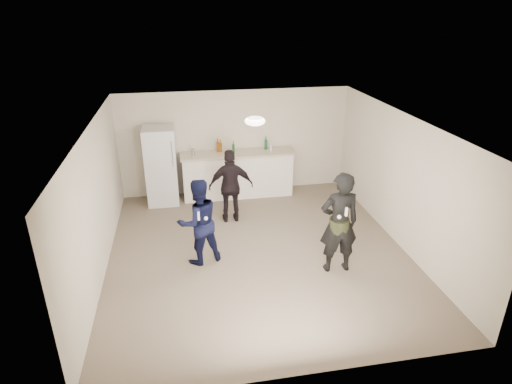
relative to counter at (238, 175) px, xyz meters
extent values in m
plane|color=#6B5B4C|center=(0.00, -2.67, -0.53)|extent=(6.00, 6.00, 0.00)
plane|color=silver|center=(0.00, -2.67, 1.98)|extent=(6.00, 6.00, 0.00)
plane|color=beige|center=(0.00, 0.33, 0.72)|extent=(6.00, 0.00, 6.00)
plane|color=beige|center=(0.00, -5.67, 0.72)|extent=(6.00, 0.00, 6.00)
plane|color=beige|center=(-2.75, -2.67, 0.72)|extent=(0.00, 6.00, 6.00)
plane|color=beige|center=(2.75, -2.67, 0.72)|extent=(0.00, 6.00, 6.00)
cube|color=white|center=(0.00, 0.00, 0.00)|extent=(2.60, 0.56, 1.05)
cube|color=beige|center=(0.00, 0.00, 0.55)|extent=(2.68, 0.64, 0.04)
cube|color=white|center=(-1.78, -0.07, 0.38)|extent=(0.70, 0.70, 1.80)
cylinder|color=white|center=(-1.50, -0.44, 0.78)|extent=(0.02, 0.02, 0.60)
ellipsoid|color=white|center=(0.00, -2.37, 1.93)|extent=(0.36, 0.36, 0.16)
cylinder|color=#B4B3B8|center=(-1.03, -0.02, 0.65)|extent=(0.08, 0.08, 0.17)
imported|color=#0F1341|center=(-1.08, -2.78, 0.27)|extent=(0.93, 0.82, 1.59)
imported|color=black|center=(1.25, -3.48, 0.39)|extent=(0.68, 0.45, 1.83)
cylinder|color=#2E3618|center=(1.25, -3.48, 0.32)|extent=(0.34, 0.34, 0.28)
imported|color=black|center=(-0.32, -1.29, 0.27)|extent=(0.95, 0.43, 1.60)
cube|color=white|center=(-1.08, -3.06, 0.53)|extent=(0.04, 0.04, 0.15)
sphere|color=white|center=(-0.96, -3.03, 0.45)|extent=(0.07, 0.07, 0.07)
cube|color=white|center=(1.25, -3.73, 0.72)|extent=(0.04, 0.04, 0.15)
sphere|color=white|center=(1.15, -3.70, 0.62)|extent=(0.07, 0.07, 0.07)
cylinder|color=#15491B|center=(-0.11, -0.13, 0.69)|extent=(0.06, 0.06, 0.25)
cylinder|color=#875513|center=(-0.38, 0.14, 0.67)|extent=(0.08, 0.08, 0.21)
cylinder|color=#165026|center=(0.72, 0.15, 0.68)|extent=(0.07, 0.07, 0.24)
cylinder|color=#984616|center=(-0.44, 0.15, 0.69)|extent=(0.07, 0.07, 0.24)
cylinder|color=silver|center=(0.81, -0.01, 0.65)|extent=(0.07, 0.07, 0.16)
camera|label=1|loc=(-1.28, -9.51, 3.78)|focal=30.00mm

